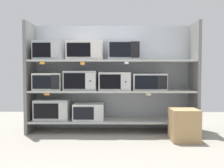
{
  "coord_description": "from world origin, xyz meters",
  "views": [
    {
      "loc": [
        0.04,
        -4.01,
        0.98
      ],
      "look_at": [
        0.0,
        0.0,
        0.79
      ],
      "focal_mm": 38.93,
      "sensor_mm": 36.0,
      "label": 1
    }
  ],
  "objects": [
    {
      "name": "microwave_3",
      "position": [
        -0.51,
        -0.0,
        0.85
      ],
      "size": [
        0.53,
        0.44,
        0.31
      ],
      "color": "#B1B8B5",
      "rests_on": "shelf_1"
    },
    {
      "name": "price_tag_3",
      "position": [
        -0.45,
        -0.25,
        1.12
      ],
      "size": [
        0.07,
        0.0,
        0.05
      ],
      "primitive_type": "cube",
      "color": "orange"
    },
    {
      "name": "price_tag_1",
      "position": [
        0.57,
        -0.25,
        0.64
      ],
      "size": [
        0.07,
        0.0,
        0.03
      ],
      "primitive_type": "cube",
      "color": "beige"
    },
    {
      "name": "microwave_4",
      "position": [
        0.04,
        -0.0,
        0.84
      ],
      "size": [
        0.51,
        0.43,
        0.29
      ],
      "color": "silver",
      "rests_on": "shelf_1"
    },
    {
      "name": "shipping_carton",
      "position": [
        1.04,
        -0.55,
        0.23
      ],
      "size": [
        0.38,
        0.38,
        0.46
      ],
      "primitive_type": "cube",
      "color": "tan",
      "rests_on": "ground"
    },
    {
      "name": "microwave_5",
      "position": [
        0.61,
        -0.0,
        0.83
      ],
      "size": [
        0.55,
        0.35,
        0.27
      ],
      "color": "white",
      "rests_on": "shelf_1"
    },
    {
      "name": "microwave_8",
      "position": [
        0.19,
        -0.0,
        1.34
      ],
      "size": [
        0.5,
        0.41,
        0.31
      ],
      "color": "#AFB6C3",
      "rests_on": "shelf_2"
    },
    {
      "name": "microwave_7",
      "position": [
        -0.44,
        -0.0,
        1.34
      ],
      "size": [
        0.57,
        0.43,
        0.31
      ],
      "color": "silver",
      "rests_on": "shelf_2"
    },
    {
      "name": "price_tag_2",
      "position": [
        -1.08,
        -0.25,
        1.13
      ],
      "size": [
        0.08,
        0.0,
        0.04
      ],
      "primitive_type": "cube",
      "color": "orange"
    },
    {
      "name": "microwave_2",
      "position": [
        -1.04,
        -0.0,
        0.83
      ],
      "size": [
        0.45,
        0.43,
        0.28
      ],
      "color": "silver",
      "rests_on": "shelf_1"
    },
    {
      "name": "microwave_1",
      "position": [
        -0.38,
        -0.0,
        0.33
      ],
      "size": [
        0.5,
        0.4,
        0.27
      ],
      "color": "silver",
      "rests_on": "shelf_0"
    },
    {
      "name": "upright_left",
      "position": [
        -1.36,
        0.0,
        0.9
      ],
      "size": [
        0.05,
        0.5,
        1.8
      ],
      "primitive_type": "cube",
      "color": "slate",
      "rests_on": "ground"
    },
    {
      "name": "shelf_2",
      "position": [
        0.0,
        0.0,
        1.17
      ],
      "size": [
        2.66,
        0.5,
        0.03
      ],
      "primitive_type": "cube",
      "color": "beige"
    },
    {
      "name": "price_tag_4",
      "position": [
        0.23,
        -0.25,
        1.13
      ],
      "size": [
        0.06,
        0.0,
        0.04
      ],
      "primitive_type": "cube",
      "color": "white"
    },
    {
      "name": "microwave_0",
      "position": [
        -0.99,
        -0.0,
        0.37
      ],
      "size": [
        0.56,
        0.37,
        0.33
      ],
      "color": "#B5BCBC",
      "rests_on": "shelf_0"
    },
    {
      "name": "ground",
      "position": [
        0.0,
        -1.0,
        -0.01
      ],
      "size": [
        6.66,
        6.0,
        0.02
      ],
      "primitive_type": "cube",
      "color": "gray"
    },
    {
      "name": "shelf_0",
      "position": [
        0.0,
        0.0,
        0.18
      ],
      "size": [
        2.66,
        0.5,
        0.03
      ],
      "primitive_type": "cube",
      "color": "beige",
      "rests_on": "ground"
    },
    {
      "name": "microwave_6",
      "position": [
        -1.05,
        -0.0,
        1.34
      ],
      "size": [
        0.45,
        0.38,
        0.31
      ],
      "color": "#B6BCBF",
      "rests_on": "shelf_2"
    },
    {
      "name": "back_panel",
      "position": [
        0.0,
        0.27,
        0.9
      ],
      "size": [
        2.86,
        0.04,
        1.8
      ],
      "primitive_type": "cube",
      "color": "#9EA3A8",
      "rests_on": "ground"
    },
    {
      "name": "upright_right",
      "position": [
        1.36,
        0.0,
        0.9
      ],
      "size": [
        0.05,
        0.5,
        1.8
      ],
      "primitive_type": "cube",
      "color": "slate",
      "rests_on": "ground"
    },
    {
      "name": "price_tag_0",
      "position": [
        -1.01,
        -0.25,
        0.64
      ],
      "size": [
        0.08,
        0.0,
        0.03
      ],
      "primitive_type": "cube",
      "color": "orange"
    },
    {
      "name": "shelf_1",
      "position": [
        0.0,
        0.0,
        0.68
      ],
      "size": [
        2.66,
        0.5,
        0.03
      ],
      "primitive_type": "cube",
      "color": "beige"
    }
  ]
}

